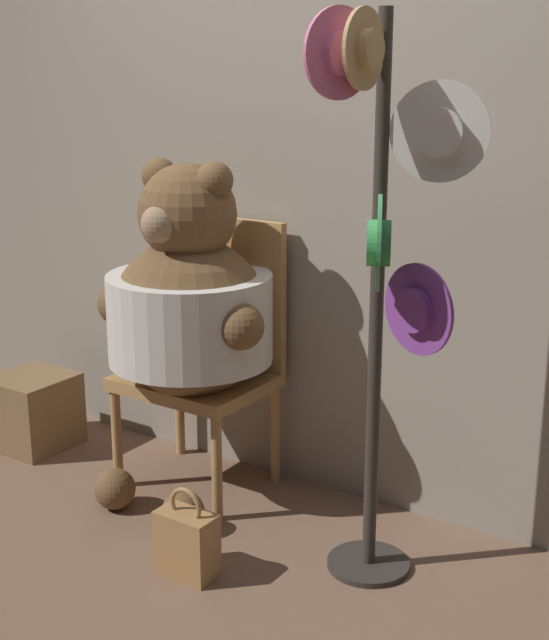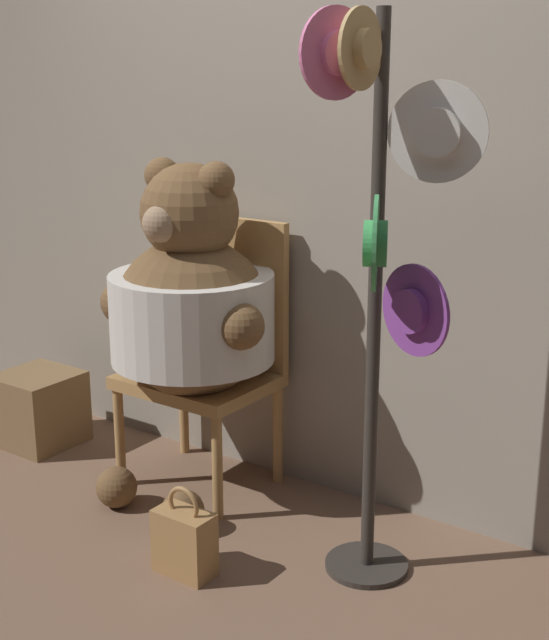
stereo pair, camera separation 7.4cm
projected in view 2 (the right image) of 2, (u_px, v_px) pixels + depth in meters
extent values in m
plane|color=brown|center=(228.00, 530.00, 3.25)|extent=(14.00, 14.00, 0.00)
cube|color=gray|center=(314.00, 187.00, 3.37)|extent=(8.00, 0.10, 2.39)
cylinder|color=#B2844C|center=(120.00, 437.00, 3.56)|extent=(0.04, 0.04, 0.41)
cylinder|color=#B2844C|center=(217.00, 468.00, 3.28)|extent=(0.04, 0.04, 0.41)
cylinder|color=#B2844C|center=(184.00, 408.00, 3.87)|extent=(0.04, 0.04, 0.41)
cylinder|color=#B2844C|center=(278.00, 434.00, 3.59)|extent=(0.04, 0.04, 0.41)
cube|color=#B2844C|center=(198.00, 381.00, 3.51)|extent=(0.56, 0.45, 0.05)
cube|color=#B2844C|center=(229.00, 291.00, 3.59)|extent=(0.56, 0.04, 0.60)
sphere|color=brown|center=(192.00, 317.00, 3.36)|extent=(0.61, 0.61, 0.61)
cylinder|color=silver|center=(192.00, 317.00, 3.36)|extent=(0.62, 0.62, 0.34)
sphere|color=brown|center=(190.00, 213.00, 3.25)|extent=(0.37, 0.37, 0.37)
sphere|color=brown|center=(162.00, 175.00, 3.29)|extent=(0.13, 0.13, 0.13)
sphere|color=brown|center=(216.00, 180.00, 3.15)|extent=(0.13, 0.13, 0.13)
sphere|color=#997A5B|center=(161.00, 224.00, 3.14)|extent=(0.13, 0.13, 0.13)
sphere|color=brown|center=(122.00, 302.00, 3.45)|extent=(0.17, 0.17, 0.17)
sphere|color=brown|center=(241.00, 326.00, 3.13)|extent=(0.17, 0.17, 0.17)
sphere|color=brown|center=(117.00, 487.00, 3.41)|extent=(0.16, 0.16, 0.16)
sphere|color=brown|center=(183.00, 511.00, 3.23)|extent=(0.16, 0.16, 0.16)
cylinder|color=#332D28|center=(366.00, 565.00, 3.01)|extent=(0.28, 0.28, 0.02)
cylinder|color=#332D28|center=(374.00, 311.00, 2.77)|extent=(0.04, 0.04, 1.80)
cylinder|color=silver|center=(437.00, 132.00, 2.56)|extent=(0.29, 0.09, 0.29)
cylinder|color=silver|center=(437.00, 132.00, 2.56)|extent=(0.16, 0.11, 0.14)
cylinder|color=#7A388E|center=(415.00, 310.00, 2.61)|extent=(0.26, 0.11, 0.28)
cylinder|color=#7A388E|center=(415.00, 310.00, 2.61)|extent=(0.15, 0.11, 0.13)
cylinder|color=#D16693|center=(336.00, 53.00, 2.45)|extent=(0.09, 0.25, 0.25)
cylinder|color=#D16693|center=(336.00, 53.00, 2.45)|extent=(0.09, 0.13, 0.12)
cylinder|color=tan|center=(361.00, 49.00, 2.46)|extent=(0.01, 0.23, 0.23)
cylinder|color=tan|center=(361.00, 49.00, 2.46)|extent=(0.07, 0.11, 0.11)
cylinder|color=#3D9351|center=(375.00, 244.00, 2.56)|extent=(0.14, 0.25, 0.28)
cylinder|color=#3D9351|center=(375.00, 244.00, 2.56)|extent=(0.12, 0.15, 0.13)
cube|color=#A87A47|center=(184.00, 543.00, 2.95)|extent=(0.20, 0.11, 0.22)
torus|color=#A87A47|center=(183.00, 505.00, 2.91)|extent=(0.13, 0.02, 0.13)
cube|color=brown|center=(39.00, 408.00, 3.98)|extent=(0.32, 0.32, 0.32)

